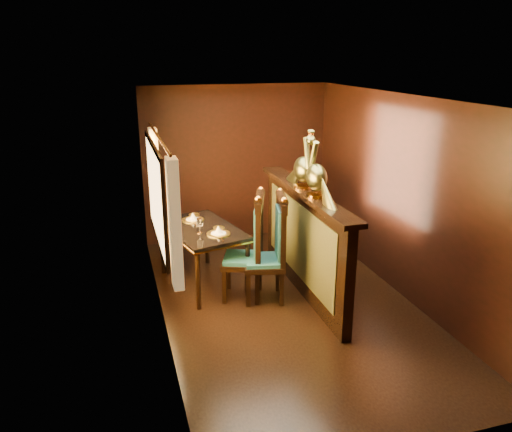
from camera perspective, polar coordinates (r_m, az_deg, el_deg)
The scene contains 8 objects.
ground at distance 6.29m, azimuth 3.52°, elevation -9.97°, with size 5.00×5.00×0.00m, color black.
room_shell at distance 5.70m, azimuth 2.96°, elevation 4.13°, with size 3.04×5.04×2.52m.
partition at distance 6.36m, azimuth 5.46°, elevation -2.65°, with size 0.26×2.70×1.36m.
dining_table at distance 6.54m, azimuth -6.24°, elevation -1.92°, with size 1.13×1.51×1.00m.
chair_left at distance 6.16m, azimuth -0.39°, elevation -3.13°, with size 0.65×0.67×1.40m.
chair_right at distance 6.12m, azimuth 2.11°, elevation -3.31°, with size 0.60×0.62×1.39m.
peacock_left at distance 5.78m, azimuth 6.98°, elevation 5.76°, with size 0.24×0.63×0.75m, color #174636, non-canonical shape.
peacock_right at distance 6.15m, azimuth 5.49°, elevation 6.59°, with size 0.24×0.64×0.76m, color #174636, non-canonical shape.
Camera 1 is at (-1.92, -5.20, 2.97)m, focal length 35.00 mm.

